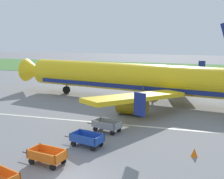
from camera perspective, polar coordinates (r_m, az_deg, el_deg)
grass_strip at (r=76.14m, az=10.53°, el=3.98°), size 220.00×28.00×0.06m
apron_stripe at (r=29.63m, az=1.23°, el=-6.74°), size 120.00×0.36×0.01m
airplane at (r=39.11m, az=5.16°, el=2.14°), size 37.56×30.31×11.34m
baggage_cart_third_in_row at (r=21.40m, az=-12.47°, el=-12.43°), size 3.63×1.88×1.07m
baggage_cart_fourth_in_row at (r=24.01m, az=-4.88°, el=-9.57°), size 3.62×2.00×1.07m
baggage_cart_far_end at (r=27.36m, az=-1.00°, el=-6.94°), size 3.61×2.08×1.07m
traffic_cone_near_plane at (r=25.13m, az=-7.43°, el=-9.37°), size 0.48×0.48×0.64m
traffic_cone_mid_apron at (r=22.99m, az=15.65°, el=-11.64°), size 0.50×0.50×0.66m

